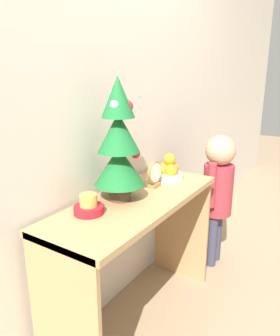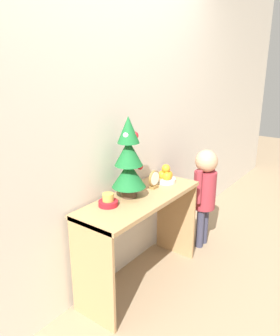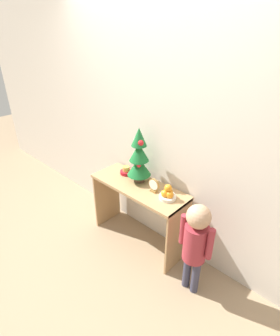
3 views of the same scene
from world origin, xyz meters
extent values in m
plane|color=#997F60|center=(0.00, 0.00, 0.00)|extent=(12.00, 12.00, 0.00)
cube|color=beige|center=(0.00, 0.45, 1.25)|extent=(7.00, 0.05, 2.50)
cube|color=tan|center=(0.00, 0.20, 0.70)|extent=(1.06, 0.40, 0.03)
cube|color=tan|center=(-0.52, 0.20, 0.36)|extent=(0.02, 0.37, 0.72)
cube|color=tan|center=(0.52, 0.20, 0.36)|extent=(0.02, 0.37, 0.72)
cylinder|color=#4C3828|center=(-0.05, 0.27, 0.74)|extent=(0.11, 0.11, 0.05)
cylinder|color=brown|center=(-0.05, 0.27, 0.79)|extent=(0.02, 0.02, 0.04)
cone|color=#19662D|center=(-0.05, 0.27, 0.89)|extent=(0.24, 0.24, 0.18)
cone|color=#19662D|center=(-0.05, 0.27, 1.05)|extent=(0.20, 0.20, 0.18)
cone|color=#19662D|center=(-0.05, 0.27, 1.21)|extent=(0.15, 0.15, 0.18)
sphere|color=red|center=(0.00, 0.21, 0.94)|extent=(0.04, 0.04, 0.04)
sphere|color=gold|center=(-0.03, 0.29, 1.14)|extent=(0.06, 0.06, 0.06)
sphere|color=silver|center=(-0.05, 0.30, 1.17)|extent=(0.04, 0.04, 0.04)
sphere|color=red|center=(-0.01, 0.25, 1.16)|extent=(0.06, 0.06, 0.06)
sphere|color=silver|center=(-0.08, 0.26, 1.17)|extent=(0.05, 0.05, 0.05)
cylinder|color=silver|center=(0.36, 0.21, 0.74)|extent=(0.16, 0.16, 0.03)
sphere|color=orange|center=(0.39, 0.21, 0.78)|extent=(0.07, 0.07, 0.07)
sphere|color=orange|center=(0.35, 0.24, 0.78)|extent=(0.07, 0.07, 0.07)
sphere|color=orange|center=(0.34, 0.19, 0.78)|extent=(0.07, 0.07, 0.07)
sphere|color=orange|center=(0.36, 0.21, 0.83)|extent=(0.07, 0.07, 0.07)
cylinder|color=#AD1923|center=(-0.26, 0.28, 0.74)|extent=(0.13, 0.13, 0.04)
cylinder|color=gold|center=(-0.26, 0.28, 0.78)|extent=(0.08, 0.08, 0.05)
cube|color=olive|center=(0.19, 0.21, 0.73)|extent=(0.07, 0.04, 0.02)
cylinder|color=olive|center=(0.19, 0.21, 0.80)|extent=(0.12, 0.02, 0.12)
cylinder|color=white|center=(0.19, 0.20, 0.80)|extent=(0.10, 0.00, 0.10)
cylinder|color=#38384C|center=(0.74, 0.06, 0.19)|extent=(0.07, 0.07, 0.38)
cylinder|color=#38384C|center=(0.83, 0.06, 0.19)|extent=(0.07, 0.07, 0.38)
cylinder|color=#992D38|center=(0.78, 0.06, 0.55)|extent=(0.20, 0.20, 0.34)
sphere|color=tan|center=(0.78, 0.06, 0.82)|extent=(0.20, 0.20, 0.20)
cylinder|color=#992D38|center=(0.65, 0.06, 0.62)|extent=(0.06, 0.06, 0.29)
cylinder|color=#992D38|center=(0.91, 0.06, 0.62)|extent=(0.06, 0.06, 0.29)
camera|label=1|loc=(-1.25, -0.62, 1.32)|focal=35.00mm
camera|label=2|loc=(-1.76, -1.09, 1.64)|focal=35.00mm
camera|label=3|loc=(1.56, -1.44, 2.12)|focal=28.00mm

